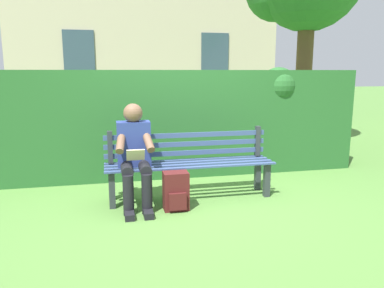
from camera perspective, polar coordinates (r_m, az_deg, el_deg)
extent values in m
plane|color=#517F38|center=(4.68, -0.27, -8.19)|extent=(60.00, 60.00, 0.00)
cube|color=#2D3338|center=(4.76, 11.27, -5.36)|extent=(0.07, 0.07, 0.43)
cube|color=#2D3338|center=(4.37, -12.04, -6.86)|extent=(0.07, 0.07, 0.43)
cube|color=#2D3338|center=(5.02, 9.92, -4.46)|extent=(0.07, 0.07, 0.43)
cube|color=#2D3338|center=(4.66, -12.09, -5.77)|extent=(0.07, 0.07, 0.43)
cube|color=#384C7A|center=(4.74, -0.78, -2.42)|extent=(2.04, 0.06, 0.02)
cube|color=#384C7A|center=(4.62, -0.45, -2.79)|extent=(2.04, 0.06, 0.02)
cube|color=#384C7A|center=(4.49, -0.10, -3.18)|extent=(2.04, 0.06, 0.02)
cube|color=#384C7A|center=(4.37, 0.28, -3.59)|extent=(2.04, 0.06, 0.02)
cube|color=#2D3338|center=(4.96, 9.91, 0.45)|extent=(0.06, 0.06, 0.39)
cube|color=#2D3338|center=(4.59, -12.31, -0.48)|extent=(0.06, 0.06, 0.39)
cube|color=#384C7A|center=(4.71, -0.76, -1.35)|extent=(2.04, 0.02, 0.06)
cube|color=#384C7A|center=(4.69, -0.77, 0.00)|extent=(2.04, 0.02, 0.06)
cube|color=#384C7A|center=(4.67, -0.77, 1.36)|extent=(2.04, 0.02, 0.06)
cube|color=navy|center=(4.42, -8.83, 0.06)|extent=(0.38, 0.22, 0.52)
sphere|color=brown|center=(4.35, -8.95, 4.65)|extent=(0.22, 0.22, 0.22)
cylinder|color=black|center=(4.28, -7.20, -3.57)|extent=(0.13, 0.42, 0.13)
cylinder|color=black|center=(4.27, -9.88, -3.69)|extent=(0.13, 0.42, 0.13)
cylinder|color=black|center=(4.15, -6.84, -7.54)|extent=(0.12, 0.12, 0.45)
cylinder|color=black|center=(4.13, -9.62, -7.68)|extent=(0.12, 0.12, 0.45)
cube|color=black|center=(4.14, -6.66, -10.37)|extent=(0.10, 0.24, 0.07)
cube|color=black|center=(4.12, -9.48, -10.52)|extent=(0.10, 0.24, 0.07)
cylinder|color=brown|center=(4.29, -6.72, 0.59)|extent=(0.14, 0.32, 0.26)
cylinder|color=brown|center=(4.27, -10.73, 0.43)|extent=(0.14, 0.32, 0.26)
cube|color=beige|center=(4.19, -8.55, -1.65)|extent=(0.20, 0.07, 0.13)
cube|color=#265B28|center=(5.60, -4.36, 3.16)|extent=(5.91, 0.62, 1.55)
sphere|color=#265B28|center=(5.98, 12.95, 8.65)|extent=(0.56, 0.56, 0.56)
sphere|color=#265B28|center=(5.60, -19.77, 7.35)|extent=(0.49, 0.49, 0.49)
cylinder|color=brown|center=(8.41, 16.55, 9.69)|extent=(0.34, 0.34, 2.83)
cube|color=#BCAD93|center=(13.59, -7.32, 20.53)|extent=(8.38, 2.83, 7.62)
cube|color=#334756|center=(12.39, 3.50, 13.72)|extent=(0.90, 0.04, 1.20)
cube|color=#334756|center=(11.94, -16.79, 13.39)|extent=(0.90, 0.04, 1.20)
cube|color=#4C1919|center=(4.25, -2.48, -7.11)|extent=(0.28, 0.19, 0.43)
cube|color=#4C1919|center=(4.17, -2.18, -8.73)|extent=(0.19, 0.04, 0.19)
cylinder|color=#4C1919|center=(4.36, -1.65, -6.33)|extent=(0.04, 0.04, 0.26)
cylinder|color=#4C1919|center=(4.33, -3.84, -6.46)|extent=(0.04, 0.04, 0.26)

